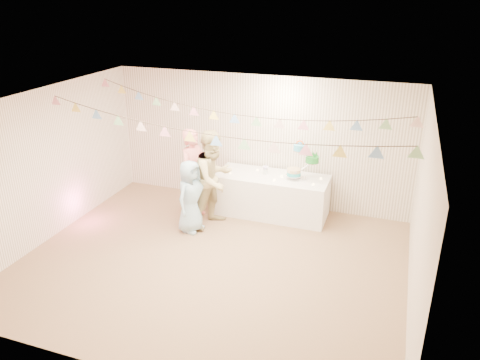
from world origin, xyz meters
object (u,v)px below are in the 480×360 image
(person_adult_b, at_px, (214,179))
(person_child, at_px, (191,196))
(table, at_px, (272,195))
(person_adult_a, at_px, (194,174))
(cake_stand, at_px, (302,164))

(person_adult_b, relative_size, person_child, 1.35)
(table, xyz_separation_m, person_adult_b, (-0.89, -0.75, 0.51))
(table, distance_m, person_adult_a, 1.55)
(person_adult_a, bearing_deg, person_adult_b, -95.71)
(cake_stand, distance_m, person_adult_b, 1.66)
(table, height_order, person_adult_b, person_adult_b)
(table, relative_size, person_child, 1.59)
(person_child, bearing_deg, cake_stand, -43.25)
(person_adult_b, xyz_separation_m, person_child, (-0.30, -0.37, -0.24))
(person_adult_a, bearing_deg, cake_stand, -56.23)
(cake_stand, bearing_deg, person_adult_b, -150.95)
(table, relative_size, cake_stand, 3.05)
(person_adult_a, height_order, person_adult_b, person_adult_b)
(cake_stand, relative_size, person_child, 0.52)
(person_adult_a, distance_m, person_adult_b, 0.52)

